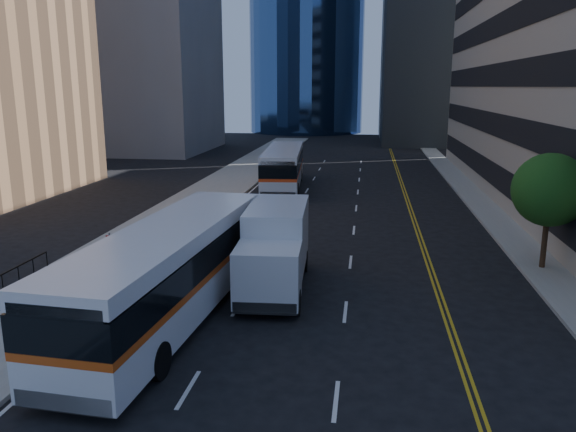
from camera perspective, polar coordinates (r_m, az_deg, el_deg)
The scene contains 8 objects.
ground at distance 19.04m, azimuth 4.06°, elevation -11.90°, with size 160.00×160.00×0.00m, color black.
sidewalk_west at distance 44.51m, azimuth -7.22°, elevation 2.66°, with size 5.00×90.00×0.15m, color gray.
sidewalk_east at distance 43.70m, azimuth 18.31°, elevation 1.90°, with size 2.00×90.00×0.15m, color gray.
midrise_west at distance 75.70m, azimuth -15.60°, elevation 19.78°, with size 18.00×18.00×35.00m, color gray.
street_tree at distance 26.80m, azimuth 25.07°, elevation 2.40°, with size 3.20×3.20×5.10m.
bus_front at distance 19.86m, azimuth -11.90°, elevation -5.40°, with size 3.71×13.17×3.36m.
bus_rear at distance 45.28m, azimuth -0.45°, elevation 5.08°, with size 3.69×12.58×3.20m.
box_truck at distance 22.53m, azimuth -1.31°, elevation -3.19°, with size 2.71×6.94×3.26m.
Camera 1 is at (1.10, -17.23, 8.02)m, focal length 35.00 mm.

